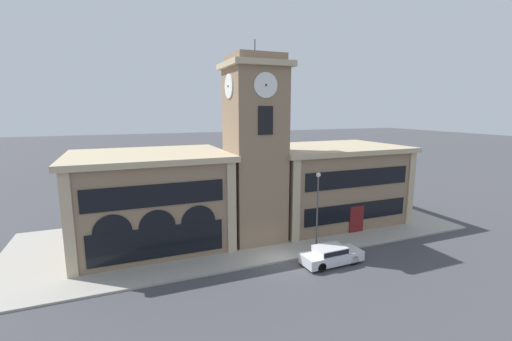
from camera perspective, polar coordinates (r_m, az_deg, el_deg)
name	(u,v)px	position (r m, az deg, el deg)	size (l,w,h in m)	color
ground_plane	(281,263)	(26.51, 4.16, -15.09)	(300.00, 300.00, 0.00)	#424247
sidewalk_kerb	(247,231)	(32.51, -1.46, -10.05)	(39.70, 14.21, 0.15)	#A39E93
clock_tower	(255,151)	(28.94, -0.19, 3.32)	(5.07, 5.07, 16.83)	#897056
town_hall_left_wing	(151,199)	(30.05, -17.14, -4.52)	(12.65, 9.90, 7.79)	#897056
town_hall_right_wing	(329,183)	(35.98, 12.04, -2.01)	(14.07, 9.90, 7.68)	#897056
parked_car_near	(331,255)	(26.57, 12.42, -13.53)	(4.68, 1.92, 1.38)	silver
street_lamp	(318,201)	(26.90, 10.22, -5.09)	(0.36, 0.36, 6.42)	#4C4C51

